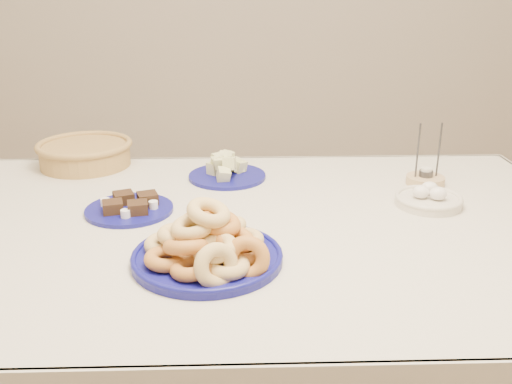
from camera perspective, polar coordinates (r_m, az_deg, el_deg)
The scene contains 7 objects.
dining_table at distance 1.45m, azimuth -0.06°, elevation -6.96°, with size 1.71×1.11×0.75m.
donut_platter at distance 1.20m, azimuth -4.79°, elevation -5.54°, with size 0.41×0.41×0.15m.
melon_plate at distance 1.71m, azimuth -2.94°, elevation 2.25°, with size 0.29×0.29×0.08m.
brownie_plate at distance 1.50m, azimuth -12.52°, elevation -1.50°, with size 0.23×0.23×0.04m.
wicker_basket at distance 1.90m, azimuth -16.72°, elevation 3.78°, with size 0.33×0.33×0.08m.
candle_holder at distance 1.73m, azimuth 16.58°, elevation 1.27°, with size 0.12×0.12×0.18m.
egg_bowl at distance 1.57m, azimuth 16.87°, elevation -0.65°, with size 0.20×0.20×0.06m.
Camera 1 is at (-0.04, -1.28, 1.31)m, focal length 40.00 mm.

